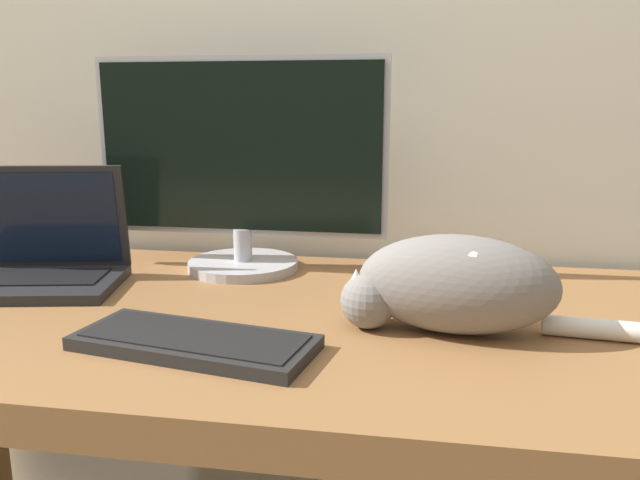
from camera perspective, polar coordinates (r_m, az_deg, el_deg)
wall_back at (r=1.51m, az=-2.91°, el=20.33°), size 6.40×0.06×2.60m
desk at (r=1.18m, az=-7.38°, el=-12.90°), size 1.66×0.78×0.74m
monitor at (r=1.34m, az=-7.25°, el=6.70°), size 0.62×0.24×0.45m
laptop at (r=1.36m, az=-24.69°, el=-1.84°), size 0.37×0.28×0.23m
external_keyboard at (r=0.95m, az=-11.40°, el=-9.13°), size 0.38×0.20×0.02m
cat at (r=1.00m, az=12.08°, el=-3.92°), size 0.50×0.18×0.16m
small_toy at (r=1.26m, az=10.52°, el=-3.12°), size 0.05×0.05×0.05m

